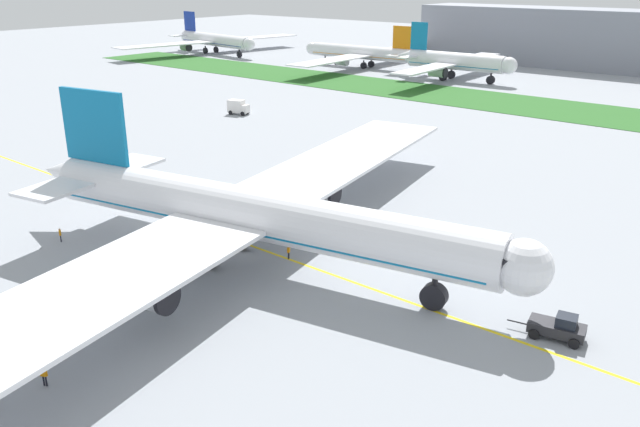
{
  "coord_description": "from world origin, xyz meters",
  "views": [
    {
      "loc": [
        50.13,
        -43.29,
        28.76
      ],
      "look_at": [
        7.08,
        8.77,
        3.6
      ],
      "focal_mm": 36.51,
      "sensor_mm": 36.0,
      "label": 1
    }
  ],
  "objects": [
    {
      "name": "ground_plane",
      "position": [
        0.0,
        0.0,
        0.0
      ],
      "size": [
        600.0,
        600.0,
        0.0
      ],
      "primitive_type": "plane",
      "color": "#9399A0",
      "rests_on": "ground"
    },
    {
      "name": "apron_taxi_line",
      "position": [
        0.0,
        3.33,
        0.0
      ],
      "size": [
        280.0,
        0.36,
        0.01
      ],
      "primitive_type": "cube",
      "color": "yellow",
      "rests_on": "ground"
    },
    {
      "name": "grass_median_strip",
      "position": [
        0.0,
        101.18,
        0.05
      ],
      "size": [
        320.0,
        24.0,
        0.1
      ],
      "primitive_type": "cube",
      "color": "#2D6628",
      "rests_on": "ground"
    },
    {
      "name": "airliner_foreground",
      "position": [
        4.76,
        -0.23,
        5.64
      ],
      "size": [
        59.05,
        96.75,
        16.6
      ],
      "color": "white",
      "rests_on": "ground"
    },
    {
      "name": "pushback_tug",
      "position": [
        35.26,
        5.84,
        1.02
      ],
      "size": [
        6.42,
        3.17,
        2.23
      ],
      "color": "#26262B",
      "rests_on": "ground"
    },
    {
      "name": "ground_crew_wingwalker_port",
      "position": [
        8.57,
        -24.93,
        1.07
      ],
      "size": [
        0.56,
        0.44,
        1.76
      ],
      "color": "black",
      "rests_on": "ground"
    },
    {
      "name": "ground_crew_marshaller_front",
      "position": [
        -15.96,
        -9.56,
        0.98
      ],
      "size": [
        0.51,
        0.4,
        1.61
      ],
      "color": "black",
      "rests_on": "ground"
    },
    {
      "name": "ground_crew_wingwalker_starboard",
      "position": [
        7.19,
        3.39,
        0.95
      ],
      "size": [
        0.38,
        0.51,
        1.56
      ],
      "color": "black",
      "rests_on": "ground"
    },
    {
      "name": "service_truck_baggage_loader",
      "position": [
        -51.69,
        52.23,
        1.62
      ],
      "size": [
        4.85,
        3.39,
        3.06
      ],
      "color": "white",
      "rests_on": "ground"
    },
    {
      "name": "parked_airliner_far_left",
      "position": [
        -139.16,
        123.47,
        4.93
      ],
      "size": [
        47.52,
        76.64,
        14.51
      ],
      "color": "white",
      "rests_on": "ground"
    },
    {
      "name": "parked_airliner_far_centre",
      "position": [
        -74.43,
        128.32,
        4.57
      ],
      "size": [
        43.67,
        69.88,
        13.46
      ],
      "color": "white",
      "rests_on": "ground"
    },
    {
      "name": "parked_airliner_far_right",
      "position": [
        -38.96,
        123.28,
        5.21
      ],
      "size": [
        36.68,
        55.9,
        15.38
      ],
      "color": "white",
      "rests_on": "ground"
    },
    {
      "name": "terminal_building",
      "position": [
        -19.15,
        172.65,
        9.0
      ],
      "size": [
        109.77,
        20.0,
        18.0
      ],
      "primitive_type": "cube",
      "color": "gray",
      "rests_on": "ground"
    }
  ]
}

